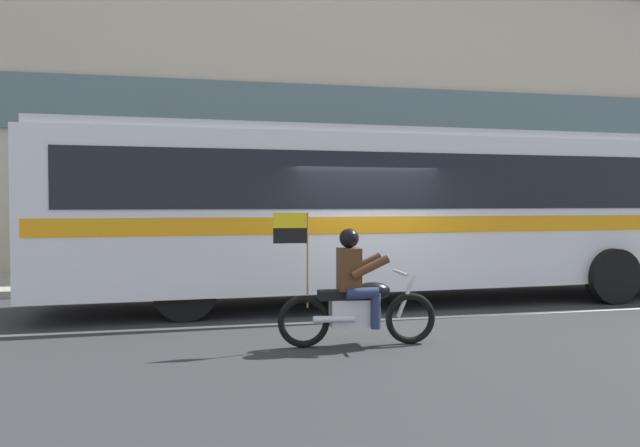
# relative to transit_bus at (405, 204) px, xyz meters

# --- Properties ---
(ground_plane) EXTENTS (60.00, 60.00, 0.00)m
(ground_plane) POSITION_rel_transit_bus_xyz_m (-1.15, -1.19, -1.88)
(ground_plane) COLOR #2B2B2D
(sidewalk_curb) EXTENTS (28.00, 3.80, 0.15)m
(sidewalk_curb) POSITION_rel_transit_bus_xyz_m (-1.15, 3.91, -1.81)
(sidewalk_curb) COLOR gray
(sidewalk_curb) RESTS_ON ground_plane
(lane_center_stripe) EXTENTS (26.60, 0.14, 0.01)m
(lane_center_stripe) POSITION_rel_transit_bus_xyz_m (-1.15, -1.79, -1.88)
(lane_center_stripe) COLOR silver
(lane_center_stripe) RESTS_ON ground_plane
(office_building_facade) EXTENTS (28.00, 0.89, 12.74)m
(office_building_facade) POSITION_rel_transit_bus_xyz_m (-1.15, 6.19, 4.49)
(office_building_facade) COLOR #B2A893
(office_building_facade) RESTS_ON ground_plane
(transit_bus) EXTENTS (13.58, 3.08, 3.22)m
(transit_bus) POSITION_rel_transit_bus_xyz_m (0.00, 0.00, 0.00)
(transit_bus) COLOR silver
(transit_bus) RESTS_ON ground_plane
(motorcycle_with_rider) EXTENTS (2.19, 0.64, 1.78)m
(motorcycle_with_rider) POSITION_rel_transit_bus_xyz_m (-2.01, -3.52, -1.22)
(motorcycle_with_rider) COLOR black
(motorcycle_with_rider) RESTS_ON ground_plane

